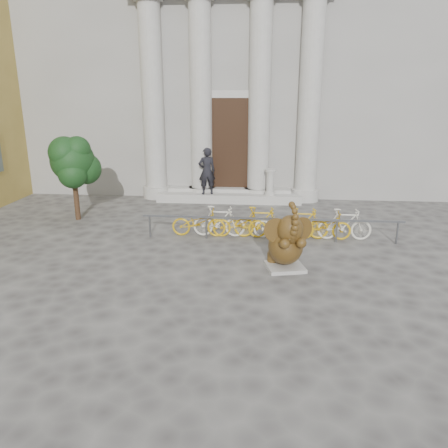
# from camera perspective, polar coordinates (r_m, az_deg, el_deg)

# --- Properties ---
(ground) EXTENTS (80.00, 80.00, 0.00)m
(ground) POSITION_cam_1_polar(r_m,az_deg,el_deg) (9.72, -3.69, -10.16)
(ground) COLOR #474442
(ground) RESTS_ON ground
(classical_building) EXTENTS (22.00, 10.70, 12.00)m
(classical_building) POSITION_cam_1_polar(r_m,az_deg,el_deg) (23.59, 1.82, 20.61)
(classical_building) COLOR gray
(classical_building) RESTS_ON ground
(entrance_steps) EXTENTS (6.00, 1.20, 0.36)m
(entrance_steps) POSITION_cam_1_polar(r_m,az_deg,el_deg) (18.50, 0.66, 3.59)
(entrance_steps) COLOR #A8A59E
(entrance_steps) RESTS_ON ground
(elephant_statue) EXTENTS (1.22, 1.47, 1.87)m
(elephant_statue) POSITION_cam_1_polar(r_m,az_deg,el_deg) (11.28, 8.14, -2.65)
(elephant_statue) COLOR #A8A59E
(elephant_statue) RESTS_ON ground
(bike_rack) EXTENTS (8.00, 0.53, 1.00)m
(bike_rack) POSITION_cam_1_polar(r_m,az_deg,el_deg) (13.74, 6.05, 0.19)
(bike_rack) COLOR slate
(bike_rack) RESTS_ON ground
(tree) EXTENTS (1.72, 1.57, 2.99)m
(tree) POSITION_cam_1_polar(r_m,az_deg,el_deg) (16.22, -19.08, 7.65)
(tree) COLOR #332114
(tree) RESTS_ON ground
(pedestrian) EXTENTS (0.81, 0.65, 1.92)m
(pedestrian) POSITION_cam_1_polar(r_m,az_deg,el_deg) (18.02, -2.25, 6.92)
(pedestrian) COLOR black
(pedestrian) RESTS_ON entrance_steps
(balustrade_post) EXTENTS (0.44, 0.44, 1.07)m
(balustrade_post) POSITION_cam_1_polar(r_m,az_deg,el_deg) (18.02, 6.02, 5.33)
(balustrade_post) COLOR #A8A59E
(balustrade_post) RESTS_ON entrance_steps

